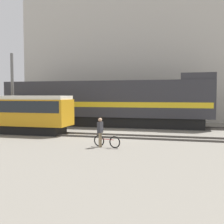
{
  "coord_description": "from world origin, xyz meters",
  "views": [
    {
      "loc": [
        5.16,
        -21.19,
        3.14
      ],
      "look_at": [
        -0.31,
        0.05,
        1.8
      ],
      "focal_mm": 45.0,
      "sensor_mm": 36.0,
      "label": 1
    }
  ],
  "objects": [
    {
      "name": "building_backdrop",
      "position": [
        0.0,
        14.84,
        7.93
      ],
      "size": [
        30.51,
        6.0,
        15.87
      ],
      "color": "#B7B2A8",
      "rests_on": "ground"
    },
    {
      "name": "bicycle",
      "position": [
        0.71,
        -5.15,
        0.36
      ],
      "size": [
        1.76,
        0.6,
        0.78
      ],
      "color": "black",
      "rests_on": "ground"
    },
    {
      "name": "person",
      "position": [
        0.31,
        -5.2,
        1.08
      ],
      "size": [
        0.3,
        0.4,
        1.77
      ],
      "color": "#8C7A5B",
      "rests_on": "ground"
    },
    {
      "name": "track_far",
      "position": [
        0.0,
        5.83,
        0.07
      ],
      "size": [
        60.0,
        1.51,
        0.14
      ],
      "color": "#47423D",
      "rests_on": "ground"
    },
    {
      "name": "track_near",
      "position": [
        0.0,
        -0.95,
        0.07
      ],
      "size": [
        60.0,
        1.5,
        0.14
      ],
      "color": "#47423D",
      "rests_on": "ground"
    },
    {
      "name": "utility_pole_left",
      "position": [
        -10.76,
        2.44,
        3.55
      ],
      "size": [
        0.28,
        0.28,
        7.09
      ],
      "color": "#595959",
      "rests_on": "ground"
    },
    {
      "name": "streetcar",
      "position": [
        -8.28,
        -0.95,
        1.76
      ],
      "size": [
        9.42,
        2.54,
        3.08
      ],
      "color": "black",
      "rests_on": "ground"
    },
    {
      "name": "freight_locomotive",
      "position": [
        -2.44,
        5.83,
        2.37
      ],
      "size": [
        20.88,
        3.04,
        5.1
      ],
      "color": "black",
      "rests_on": "ground"
    },
    {
      "name": "ground_plane",
      "position": [
        0.0,
        0.0,
        0.0
      ],
      "size": [
        120.0,
        120.0,
        0.0
      ],
      "primitive_type": "plane",
      "color": "slate"
    }
  ]
}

